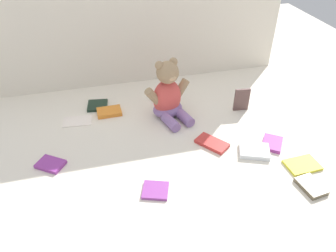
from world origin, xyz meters
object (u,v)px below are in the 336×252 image
object	(u,v)px
book_case_0	(155,190)
book_case_1	(242,100)
book_case_2	(77,121)
book_case_10	(254,151)
book_case_4	(109,112)
book_case_3	(98,105)
book_case_6	(272,143)
book_case_8	(51,164)
teddy_bear	(168,96)
book_case_9	(302,165)
book_case_5	(311,186)
book_case_7	(212,143)

from	to	relation	value
book_case_0	book_case_1	world-z (taller)	book_case_1
book_case_2	book_case_10	world-z (taller)	book_case_10
book_case_2	book_case_4	world-z (taller)	book_case_4
book_case_1	book_case_3	size ratio (longest dim) A/B	1.18
book_case_0	book_case_6	xyz separation A→B (m)	(0.54, 0.13, 0.00)
book_case_0	book_case_2	bearing A→B (deg)	-134.01
book_case_6	book_case_8	bearing A→B (deg)	29.35
teddy_bear	book_case_4	size ratio (longest dim) A/B	2.45
book_case_9	book_case_3	bearing A→B (deg)	-133.07
book_case_6	book_case_3	bearing A→B (deg)	0.73
book_case_0	book_case_1	size ratio (longest dim) A/B	0.80
book_case_10	teddy_bear	bearing A→B (deg)	-120.19
teddy_bear	book_case_2	bearing A→B (deg)	157.23
book_case_5	book_case_9	size ratio (longest dim) A/B	0.81
book_case_1	book_case_2	xyz separation A→B (m)	(-0.78, 0.09, -0.05)
book_case_2	book_case_1	bearing A→B (deg)	-91.28
book_case_2	book_case_4	distance (m)	0.15
book_case_8	book_case_9	distance (m)	0.99
book_case_2	book_case_9	xyz separation A→B (m)	(0.84, -0.52, 0.00)
book_case_8	book_case_4	bearing A→B (deg)	-5.27
book_case_2	book_case_5	xyz separation A→B (m)	(0.81, -0.63, 0.00)
book_case_6	book_case_7	size ratio (longest dim) A/B	0.77
teddy_bear	book_case_10	distance (m)	0.46
book_case_1	book_case_6	size ratio (longest dim) A/B	1.10
book_case_1	book_case_9	size ratio (longest dim) A/B	0.89
teddy_bear	book_case_7	bearing A→B (deg)	-80.63
book_case_2	book_case_5	world-z (taller)	book_case_5
book_case_8	book_case_9	world-z (taller)	book_case_8
book_case_1	book_case_4	distance (m)	0.64
book_case_4	book_case_10	bearing A→B (deg)	50.44
book_case_4	book_case_5	world-z (taller)	book_case_4
book_case_4	book_case_8	xyz separation A→B (m)	(-0.26, -0.31, -0.00)
teddy_bear	book_case_9	xyz separation A→B (m)	(0.42, -0.47, -0.10)
book_case_0	book_case_4	size ratio (longest dim) A/B	0.80
book_case_0	book_case_10	xyz separation A→B (m)	(0.44, 0.11, 0.00)
teddy_bear	book_case_3	distance (m)	0.37
book_case_9	book_case_8	bearing A→B (deg)	-107.24
book_case_2	book_case_7	xyz separation A→B (m)	(0.55, -0.31, 0.00)
book_case_2	book_case_8	bearing A→B (deg)	163.86
book_case_4	book_case_2	bearing A→B (deg)	-79.56
book_case_6	book_case_10	world-z (taller)	book_case_10
book_case_3	book_case_2	bearing A→B (deg)	144.33
book_case_6	book_case_9	size ratio (longest dim) A/B	0.81
book_case_6	book_case_10	xyz separation A→B (m)	(-0.10, -0.03, 0.00)
book_case_3	book_case_4	xyz separation A→B (m)	(0.05, -0.07, 0.00)
book_case_4	book_case_9	world-z (taller)	book_case_4
book_case_5	book_case_8	xyz separation A→B (m)	(-0.92, 0.36, -0.00)
book_case_1	book_case_9	bearing A→B (deg)	-74.60
book_case_4	book_case_7	world-z (taller)	book_case_4
book_case_0	book_case_9	xyz separation A→B (m)	(0.59, -0.01, -0.00)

